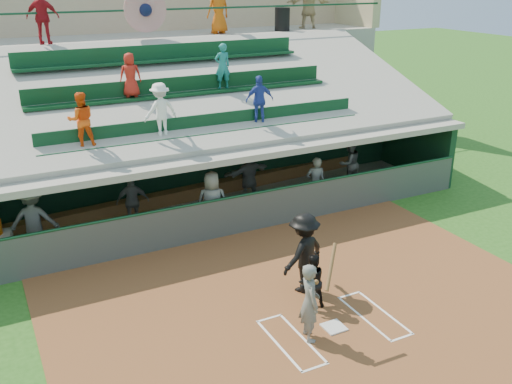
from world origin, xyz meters
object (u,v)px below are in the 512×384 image
home_plate (334,327)px  batter_at_plate (310,302)px  trash_bin (282,19)px  catcher (312,281)px

home_plate → batter_at_plate: 1.04m
batter_at_plate → trash_bin: trash_bin is taller
home_plate → batter_at_plate: size_ratio=0.22×
batter_at_plate → trash_bin: size_ratio=2.15×
home_plate → trash_bin: size_ratio=0.47×
home_plate → batter_at_plate: (-0.64, -0.05, 0.82)m
batter_at_plate → catcher: batter_at_plate is taller
home_plate → batter_at_plate: bearing=-175.6°
batter_at_plate → home_plate: bearing=4.4°
batter_at_plate → trash_bin: (6.43, 12.68, 4.20)m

